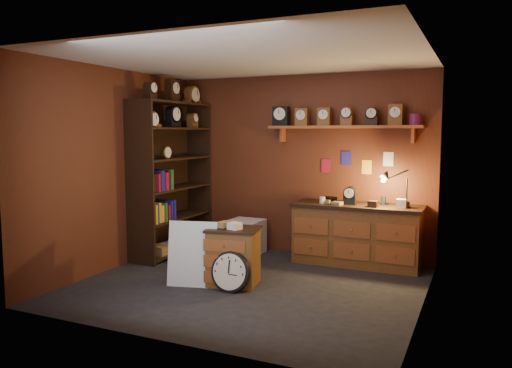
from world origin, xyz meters
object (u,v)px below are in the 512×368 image
(shelving_unit, at_px, (170,171))
(low_cabinet, at_px, (233,253))
(workbench, at_px, (357,231))
(big_round_clock, at_px, (230,272))

(shelving_unit, bearing_deg, low_cabinet, -32.93)
(shelving_unit, bearing_deg, workbench, 10.17)
(shelving_unit, height_order, low_cabinet, shelving_unit)
(shelving_unit, xyz_separation_m, workbench, (2.76, 0.49, -0.78))
(big_round_clock, bearing_deg, workbench, 59.47)
(shelving_unit, relative_size, big_round_clock, 5.38)
(shelving_unit, bearing_deg, big_round_clock, -37.52)
(workbench, height_order, low_cabinet, workbench)
(shelving_unit, height_order, big_round_clock, shelving_unit)
(low_cabinet, bearing_deg, shelving_unit, 135.84)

